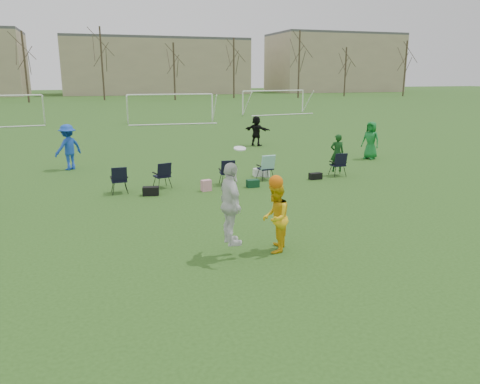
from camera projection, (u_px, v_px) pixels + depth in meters
name	position (u px, v px, depth m)	size (l,w,h in m)	color
ground	(245.00, 272.00, 9.90)	(260.00, 260.00, 0.00)	#284C18
fielder_blue	(68.00, 147.00, 20.34)	(1.28, 0.74, 1.98)	#1843B6
fielder_green_far	(371.00, 140.00, 22.99)	(0.90, 0.58, 1.84)	#136E29
fielder_black	(256.00, 131.00, 27.31)	(1.61, 0.51, 1.73)	black
center_contest	(252.00, 210.00, 10.65)	(1.81, 1.12, 2.55)	white
sideline_setup	(245.00, 169.00, 18.00)	(9.41, 2.16, 1.71)	#103C13
goal_mid	(170.00, 100.00, 40.14)	(7.40, 0.63, 2.46)	white
goal_right	(274.00, 95.00, 49.27)	(7.35, 1.14, 2.46)	white
tree_line	(104.00, 68.00, 73.14)	(110.28, 3.28, 11.40)	#382B21
building_row	(131.00, 65.00, 98.98)	(126.00, 16.00, 13.00)	tan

